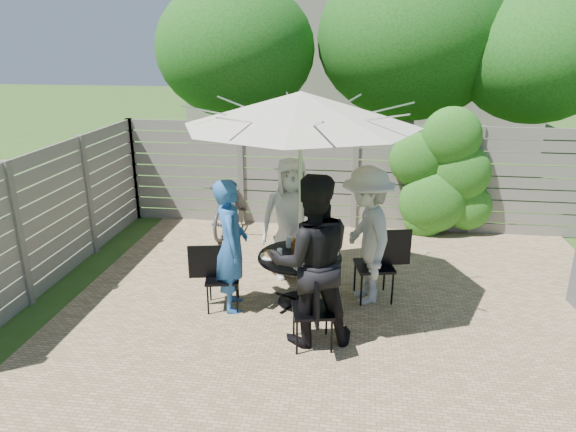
# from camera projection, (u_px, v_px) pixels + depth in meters

# --- Properties ---
(backyard_envelope) EXTENTS (60.00, 60.00, 5.00)m
(backyard_envelope) POSITION_uv_depth(u_px,v_px,m) (364.00, 59.00, 15.06)
(backyard_envelope) COLOR #2D4F18
(backyard_envelope) RESTS_ON ground
(patio_table) EXTENTS (1.24, 1.24, 0.67)m
(patio_table) POSITION_uv_depth(u_px,v_px,m) (300.00, 270.00, 6.35)
(patio_table) COLOR black
(patio_table) RESTS_ON ground
(umbrella) EXTENTS (3.32, 3.32, 2.63)m
(umbrella) POSITION_uv_depth(u_px,v_px,m) (301.00, 109.00, 5.71)
(umbrella) COLOR silver
(umbrella) RESTS_ON ground
(chair_back) EXTENTS (0.53, 0.70, 0.92)m
(chair_back) POSITION_uv_depth(u_px,v_px,m) (290.00, 253.00, 7.32)
(chair_back) COLOR black
(chair_back) RESTS_ON ground
(person_back) EXTENTS (0.94, 0.74, 1.70)m
(person_back) POSITION_uv_depth(u_px,v_px,m) (291.00, 219.00, 7.00)
(person_back) COLOR silver
(person_back) RESTS_ON ground
(chair_left) EXTENTS (0.64, 0.48, 0.84)m
(chair_left) POSITION_uv_depth(u_px,v_px,m) (222.00, 290.00, 6.31)
(chair_left) COLOR black
(chair_left) RESTS_ON ground
(person_left) EXTENTS (0.54, 0.69, 1.65)m
(person_left) POSITION_uv_depth(u_px,v_px,m) (231.00, 246.00, 6.14)
(person_left) COLOR #24569D
(person_left) RESTS_ON ground
(chair_front) EXTENTS (0.50, 0.67, 0.88)m
(chair_front) POSITION_uv_depth(u_px,v_px,m) (312.00, 325.00, 5.51)
(chair_front) COLOR black
(chair_front) RESTS_ON ground
(person_front) EXTENTS (1.08, 0.94, 1.91)m
(person_front) POSITION_uv_depth(u_px,v_px,m) (311.00, 261.00, 5.41)
(person_front) COLOR black
(person_front) RESTS_ON ground
(chair_right) EXTENTS (0.72, 0.54, 0.94)m
(chair_right) POSITION_uv_depth(u_px,v_px,m) (375.00, 279.00, 6.52)
(chair_right) COLOR black
(chair_right) RESTS_ON ground
(person_right) EXTENTS (0.92, 1.26, 1.75)m
(person_right) POSITION_uv_depth(u_px,v_px,m) (366.00, 236.00, 6.31)
(person_right) COLOR #B2B2AD
(person_right) RESTS_ON ground
(plate_back) EXTENTS (0.26, 0.26, 0.06)m
(plate_back) POSITION_uv_depth(u_px,v_px,m) (296.00, 242.00, 6.62)
(plate_back) COLOR white
(plate_back) RESTS_ON patio_table
(plate_left) EXTENTS (0.26, 0.26, 0.06)m
(plate_left) POSITION_uv_depth(u_px,v_px,m) (271.00, 255.00, 6.24)
(plate_left) COLOR white
(plate_left) RESTS_ON patio_table
(plate_front) EXTENTS (0.26, 0.26, 0.06)m
(plate_front) POSITION_uv_depth(u_px,v_px,m) (304.00, 265.00, 5.94)
(plate_front) COLOR white
(plate_front) RESTS_ON patio_table
(plate_right) EXTENTS (0.26, 0.26, 0.06)m
(plate_right) POSITION_uv_depth(u_px,v_px,m) (329.00, 252.00, 6.32)
(plate_right) COLOR white
(plate_right) RESTS_ON patio_table
(glass_back) EXTENTS (0.07, 0.07, 0.14)m
(glass_back) POSITION_uv_depth(u_px,v_px,m) (289.00, 242.00, 6.50)
(glass_back) COLOR silver
(glass_back) RESTS_ON patio_table
(glass_left) EXTENTS (0.07, 0.07, 0.14)m
(glass_left) POSITION_uv_depth(u_px,v_px,m) (280.00, 254.00, 6.14)
(glass_left) COLOR silver
(glass_left) RESTS_ON patio_table
(glass_right) EXTENTS (0.07, 0.07, 0.14)m
(glass_right) POSITION_uv_depth(u_px,v_px,m) (319.00, 246.00, 6.39)
(glass_right) COLOR silver
(glass_right) RESTS_ON patio_table
(syrup_jug) EXTENTS (0.09, 0.09, 0.16)m
(syrup_jug) POSITION_uv_depth(u_px,v_px,m) (294.00, 248.00, 6.30)
(syrup_jug) COLOR #59280C
(syrup_jug) RESTS_ON patio_table
(coffee_cup) EXTENTS (0.08, 0.08, 0.12)m
(coffee_cup) POSITION_uv_depth(u_px,v_px,m) (305.00, 243.00, 6.49)
(coffee_cup) COLOR #C6B293
(coffee_cup) RESTS_ON patio_table
(bicycle) EXTENTS (0.69, 1.75, 0.91)m
(bicycle) POSITION_uv_depth(u_px,v_px,m) (231.00, 205.00, 8.85)
(bicycle) COLOR #333338
(bicycle) RESTS_ON ground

